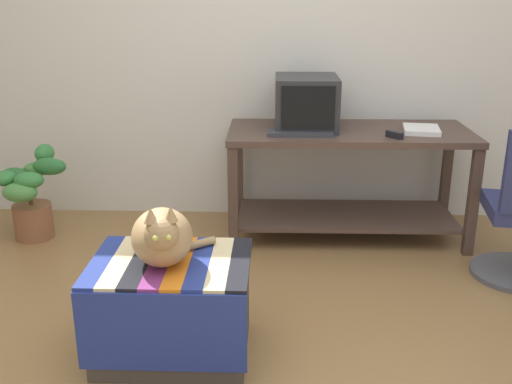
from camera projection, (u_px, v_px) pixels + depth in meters
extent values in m
plane|color=olive|center=(264.00, 379.00, 2.51)|extent=(14.00, 14.00, 0.00)
cube|color=silver|center=(272.00, 31.00, 4.03)|extent=(8.00, 0.10, 2.60)
cube|color=#4C382D|center=(233.00, 200.00, 3.64)|extent=(0.06, 0.06, 0.68)
cube|color=#4C382D|center=(473.00, 203.00, 3.60)|extent=(0.06, 0.06, 0.68)
cube|color=#4C382D|center=(446.00, 174.00, 4.15)|extent=(0.06, 0.06, 0.68)
cube|color=#4C382D|center=(238.00, 173.00, 4.19)|extent=(0.06, 0.06, 0.68)
cube|color=#4C382D|center=(345.00, 216.00, 3.96)|extent=(1.42, 0.58, 0.02)
cube|color=#4C382D|center=(350.00, 133.00, 3.78)|extent=(1.54, 0.68, 0.04)
cube|color=#28282B|center=(305.00, 126.00, 3.84)|extent=(0.28, 0.31, 0.02)
cube|color=#28282B|center=(306.00, 102.00, 3.79)|extent=(0.40, 0.44, 0.33)
cube|color=black|center=(308.00, 108.00, 3.57)|extent=(0.32, 0.01, 0.26)
cube|color=#333338|center=(300.00, 133.00, 3.64)|extent=(0.40, 0.15, 0.02)
cube|color=white|center=(421.00, 130.00, 3.71)|extent=(0.25, 0.29, 0.03)
cube|color=#4C4238|center=(173.00, 309.00, 2.64)|extent=(0.66, 0.49, 0.44)
cube|color=navy|center=(161.00, 333.00, 2.37)|extent=(0.69, 0.01, 0.35)
cube|color=navy|center=(101.00, 261.00, 2.57)|extent=(0.09, 0.52, 0.02)
cube|color=beige|center=(121.00, 262.00, 2.57)|extent=(0.09, 0.52, 0.02)
cube|color=black|center=(141.00, 262.00, 2.57)|extent=(0.09, 0.52, 0.02)
cube|color=#7A2D6B|center=(160.00, 262.00, 2.56)|extent=(0.09, 0.52, 0.02)
cube|color=orange|center=(180.00, 263.00, 2.56)|extent=(0.09, 0.52, 0.02)
cube|color=navy|center=(200.00, 263.00, 2.56)|extent=(0.09, 0.52, 0.02)
cube|color=beige|center=(220.00, 263.00, 2.56)|extent=(0.09, 0.52, 0.02)
cube|color=black|center=(240.00, 264.00, 2.55)|extent=(0.09, 0.52, 0.02)
ellipsoid|color=#9E7A4C|center=(162.00, 237.00, 2.51)|extent=(0.32, 0.39, 0.24)
sphere|color=#9E7A4C|center=(162.00, 234.00, 2.37)|extent=(0.14, 0.14, 0.14)
cylinder|color=#9E7A4C|center=(188.00, 247.00, 2.65)|extent=(0.24, 0.19, 0.04)
cone|color=#9E7A4C|center=(151.00, 215.00, 2.34)|extent=(0.06, 0.06, 0.06)
cone|color=#9E7A4C|center=(171.00, 214.00, 2.35)|extent=(0.06, 0.06, 0.06)
sphere|color=#C6D151|center=(155.00, 238.00, 2.30)|extent=(0.02, 0.02, 0.02)
sphere|color=#C6D151|center=(168.00, 237.00, 2.31)|extent=(0.02, 0.02, 0.02)
cylinder|color=brown|center=(34.00, 221.00, 3.92)|extent=(0.25, 0.25, 0.23)
cylinder|color=brown|center=(30.00, 197.00, 3.87)|extent=(0.03, 0.03, 0.11)
ellipsoid|color=#2D7033|center=(49.00, 166.00, 3.78)|extent=(0.22, 0.09, 0.11)
ellipsoid|color=#38843D|center=(45.00, 153.00, 3.92)|extent=(0.12, 0.16, 0.12)
ellipsoid|color=#4C8E42|center=(37.00, 169.00, 3.96)|extent=(0.17, 0.12, 0.09)
ellipsoid|color=#2D7033|center=(14.00, 175.00, 3.87)|extent=(0.18, 0.13, 0.10)
ellipsoid|color=#38843D|center=(5.00, 178.00, 3.74)|extent=(0.14, 0.14, 0.10)
ellipsoid|color=#4C8E42|center=(20.00, 192.00, 3.70)|extent=(0.22, 0.15, 0.13)
ellipsoid|color=#38843D|center=(29.00, 180.00, 3.70)|extent=(0.19, 0.13, 0.11)
cube|color=black|center=(394.00, 135.00, 3.56)|extent=(0.10, 0.11, 0.04)
cylinder|color=#B7B7BC|center=(420.00, 127.00, 3.82)|extent=(0.02, 0.14, 0.01)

